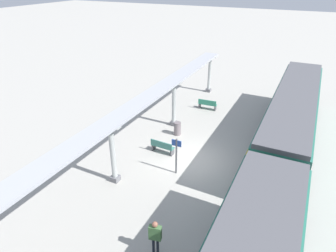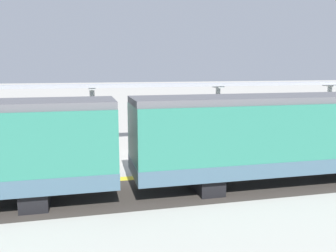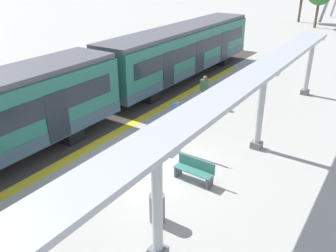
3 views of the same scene
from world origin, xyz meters
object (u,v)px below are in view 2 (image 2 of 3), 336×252
object	(u,v)px
canopy_pillar_second	(218,114)
bench_mid_platform	(284,136)
bench_near_end	(160,141)
canopy_pillar_third	(93,118)
passenger_waiting_near_edge	(20,149)
platform_info_sign	(138,132)
train_near_carriage	(317,135)
trash_bin	(203,138)
canopy_pillar_nearest	(328,110)

from	to	relation	value
canopy_pillar_second	bench_mid_platform	distance (m)	4.22
canopy_pillar_second	bench_near_end	distance (m)	4.12
canopy_pillar_third	passenger_waiting_near_edge	size ratio (longest dim) A/B	2.01
bench_mid_platform	platform_info_sign	distance (m)	9.26
bench_near_end	train_near_carriage	bearing A→B (deg)	-143.92
bench_near_end	bench_mid_platform	bearing A→B (deg)	-92.15
canopy_pillar_second	canopy_pillar_third	bearing A→B (deg)	90.00
passenger_waiting_near_edge	platform_info_sign	bearing A→B (deg)	-73.70
bench_near_end	platform_info_sign	size ratio (longest dim) A/B	0.69
bench_mid_platform	trash_bin	size ratio (longest dim) A/B	1.62
canopy_pillar_second	trash_bin	bearing A→B (deg)	125.50
trash_bin	train_near_carriage	bearing A→B (deg)	-160.92
canopy_pillar_nearest	passenger_waiting_near_edge	distance (m)	18.85
bench_near_end	canopy_pillar_nearest	bearing A→B (deg)	-85.05
canopy_pillar_third	passenger_waiting_near_edge	world-z (taller)	canopy_pillar_third
train_near_carriage	passenger_waiting_near_edge	xyz separation A→B (m)	(3.64, 11.83, -0.77)
canopy_pillar_nearest	passenger_waiting_near_edge	size ratio (longest dim) A/B	2.01
canopy_pillar_second	trash_bin	xyz separation A→B (m)	(-0.86, 1.21, -1.27)
canopy_pillar_third	trash_bin	distance (m)	6.41
canopy_pillar_second	canopy_pillar_third	size ratio (longest dim) A/B	1.00
train_near_carriage	passenger_waiting_near_edge	distance (m)	12.40
canopy_pillar_nearest	platform_info_sign	bearing A→B (deg)	101.53
bench_near_end	canopy_pillar_third	bearing A→B (deg)	74.66
train_near_carriage	bench_mid_platform	size ratio (longest dim) A/B	9.85
train_near_carriage	trash_bin	distance (m)	7.53
canopy_pillar_third	trash_bin	world-z (taller)	canopy_pillar_third
passenger_waiting_near_edge	bench_mid_platform	bearing A→B (deg)	-78.51
train_near_carriage	passenger_waiting_near_edge	bearing A→B (deg)	72.88
canopy_pillar_third	platform_info_sign	xyz separation A→B (m)	(-2.66, -2.11, -0.41)
canopy_pillar_third	canopy_pillar_nearest	bearing A→B (deg)	-90.00
bench_near_end	platform_info_sign	xyz separation A→B (m)	(-1.66, 1.53, 0.89)
canopy_pillar_third	platform_info_sign	bearing A→B (deg)	-141.61
train_near_carriage	canopy_pillar_third	xyz separation A→B (m)	(7.86, 8.64, -0.09)
canopy_pillar_third	bench_near_end	xyz separation A→B (m)	(-1.00, -3.64, -1.30)
canopy_pillar_nearest	bench_near_end	bearing A→B (deg)	94.95
canopy_pillar_second	trash_bin	size ratio (longest dim) A/B	3.66
bench_mid_platform	passenger_waiting_near_edge	distance (m)	14.72
train_near_carriage	bench_near_end	distance (m)	8.60
train_near_carriage	bench_near_end	bearing A→B (deg)	36.08
canopy_pillar_third	bench_near_end	world-z (taller)	canopy_pillar_third
platform_info_sign	passenger_waiting_near_edge	bearing A→B (deg)	106.30
platform_info_sign	bench_near_end	bearing A→B (deg)	-42.59
train_near_carriage	trash_bin	xyz separation A→B (m)	(7.00, 2.42, -1.37)
canopy_pillar_second	platform_info_sign	bearing A→B (deg)	116.62
canopy_pillar_second	bench_mid_platform	size ratio (longest dim) A/B	2.25
train_near_carriage	platform_info_sign	distance (m)	8.36
bench_near_end	canopy_pillar_second	bearing A→B (deg)	-75.21
canopy_pillar_nearest	passenger_waiting_near_edge	xyz separation A→B (m)	(-4.21, 18.36, -0.67)
trash_bin	passenger_waiting_near_edge	distance (m)	10.01
platform_info_sign	canopy_pillar_second	bearing A→B (deg)	-63.38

